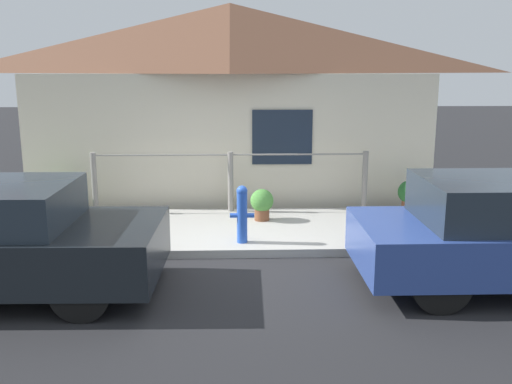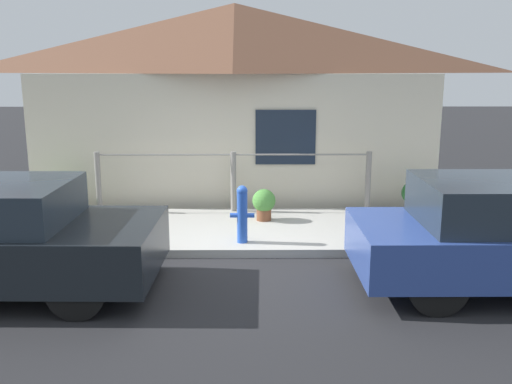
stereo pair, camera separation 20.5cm
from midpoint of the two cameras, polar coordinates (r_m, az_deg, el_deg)
name	(u,v)px [view 2 (the right image)]	position (r m, az deg, el deg)	size (l,w,h in m)	color
ground_plane	(229,258)	(8.16, -2.00, -6.65)	(60.00, 60.00, 0.00)	#262628
sidewalk	(232,230)	(9.27, -1.81, -3.86)	(24.00, 2.38, 0.12)	#B2AFA8
house	(235,48)	(11.39, -1.61, 14.25)	(7.98, 2.23, 3.85)	beige
fence	(233,178)	(10.12, -1.70, 1.37)	(4.90, 0.10, 1.07)	gray
fire_hydrant	(242,213)	(8.34, -0.68, -2.10)	(0.36, 0.16, 0.86)	blue
potted_plant_near_hydrant	(264,203)	(9.56, 1.41, -1.10)	(0.39, 0.39, 0.53)	brown
potted_plant_by_fence	(62,193)	(10.53, -18.32, -0.13)	(0.55, 0.55, 0.65)	#9E5638
potted_plant_corner	(413,195)	(10.50, 15.99, -0.29)	(0.42, 0.42, 0.56)	brown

